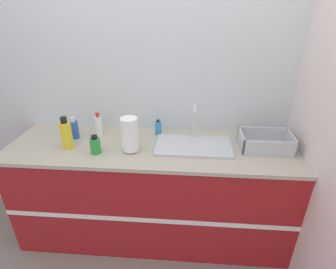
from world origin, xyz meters
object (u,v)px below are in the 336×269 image
(bottle_blue, at_px, (74,129))
(soap_dispenser, at_px, (158,128))
(dish_rack, at_px, (265,144))
(bottle_green, at_px, (95,145))
(bottle_yellow, at_px, (66,134))
(bottle_white_spray, at_px, (99,125))
(sink, at_px, (193,144))
(paper_towel_roll, at_px, (130,135))

(bottle_blue, bearing_deg, soap_dispenser, 10.38)
(bottle_blue, bearing_deg, dish_rack, -2.15)
(dish_rack, xyz_separation_m, bottle_green, (-1.27, -0.16, 0.02))
(bottle_yellow, xyz_separation_m, bottle_blue, (-0.01, 0.16, -0.03))
(dish_rack, height_order, bottle_green, bottle_green)
(soap_dispenser, bearing_deg, dish_rack, -12.09)
(bottle_white_spray, height_order, bottle_green, bottle_white_spray)
(bottle_blue, bearing_deg, bottle_white_spray, 21.49)
(sink, distance_m, dish_rack, 0.55)
(bottle_yellow, bearing_deg, soap_dispenser, 22.79)
(paper_towel_roll, relative_size, soap_dispenser, 2.04)
(sink, xyz_separation_m, dish_rack, (0.55, 0.01, 0.02))
(paper_towel_roll, bearing_deg, bottle_yellow, 178.39)
(paper_towel_roll, xyz_separation_m, bottle_green, (-0.25, -0.05, -0.07))
(paper_towel_roll, height_order, bottle_yellow, paper_towel_roll)
(bottle_green, relative_size, soap_dispenser, 1.08)
(bottle_blue, bearing_deg, sink, -4.23)
(bottle_green, relative_size, bottle_yellow, 0.56)
(bottle_white_spray, distance_m, soap_dispenser, 0.50)
(sink, bearing_deg, bottle_blue, 175.77)
(sink, relative_size, dish_rack, 1.53)
(sink, distance_m, bottle_green, 0.74)
(dish_rack, distance_m, bottle_blue, 1.52)
(sink, xyz_separation_m, bottle_blue, (-0.97, 0.07, 0.06))
(bottle_blue, height_order, soap_dispenser, bottle_blue)
(paper_towel_roll, bearing_deg, soap_dispenser, 59.15)
(sink, relative_size, bottle_green, 4.12)
(bottle_yellow, relative_size, bottle_blue, 1.38)
(sink, xyz_separation_m, bottle_white_spray, (-0.79, 0.14, 0.07))
(bottle_green, height_order, soap_dispenser, bottle_green)
(sink, bearing_deg, bottle_yellow, -174.96)
(sink, height_order, bottle_green, sink)
(sink, relative_size, bottle_yellow, 2.31)
(dish_rack, height_order, bottle_blue, bottle_blue)
(paper_towel_roll, height_order, bottle_white_spray, paper_towel_roll)
(dish_rack, xyz_separation_m, bottle_blue, (-1.52, 0.06, 0.04))
(bottle_white_spray, height_order, bottle_blue, bottle_white_spray)
(sink, xyz_separation_m, paper_towel_roll, (-0.47, -0.10, 0.12))
(bottle_green, xyz_separation_m, bottle_blue, (-0.25, 0.22, 0.02))
(bottle_green, distance_m, bottle_blue, 0.33)
(paper_towel_roll, bearing_deg, sink, 11.82)
(bottle_white_spray, bearing_deg, sink, -10.29)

